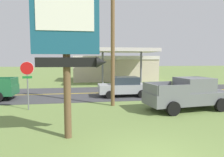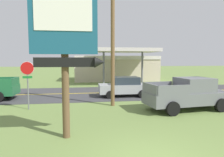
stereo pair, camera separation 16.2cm
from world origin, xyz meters
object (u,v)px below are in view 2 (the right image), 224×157
Objects in this scene: motel_sign at (66,35)px; car_silver_near_lane at (125,87)px; stop_sign at (27,77)px; pickup_grey_parked_on_lawn at (188,94)px; utility_pole at (113,31)px; gas_station at (116,67)px.

car_silver_near_lane is (4.08, 8.61, -3.13)m from motel_sign.
stop_sign is 0.55× the size of pickup_grey_parked_on_lawn.
utility_pole is 2.20× the size of car_silver_near_lane.
pickup_grey_parked_on_lawn is (1.42, -18.54, -0.98)m from gas_station.
stop_sign is at bearing -115.92° from gas_station.
gas_station is at bearing 83.70° from car_silver_near_lane.
stop_sign is at bearing 171.33° from pickup_grey_parked_on_lawn.
car_silver_near_lane is at bearing -96.30° from gas_station.
motel_sign reaches higher than car_silver_near_lane.
gas_station is 13.66m from car_silver_near_lane.
car_silver_near_lane is (6.79, 3.52, -1.20)m from stop_sign.
car_silver_near_lane is at bearing 65.09° from utility_pole.
gas_station is at bearing 64.08° from stop_sign.
stop_sign reaches higher than car_silver_near_lane.
pickup_grey_parked_on_lawn is 5.79m from car_silver_near_lane.
utility_pole is (2.59, 5.40, 0.95)m from motel_sign.
pickup_grey_parked_on_lawn is 1.29× the size of car_silver_near_lane.
motel_sign is 22.93m from gas_station.
motel_sign is at bearing -152.69° from pickup_grey_parked_on_lawn.
car_silver_near_lane is (-2.92, 5.00, -0.13)m from pickup_grey_parked_on_lawn.
motel_sign is at bearing -115.61° from utility_pole.
motel_sign is 10.03m from car_silver_near_lane.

